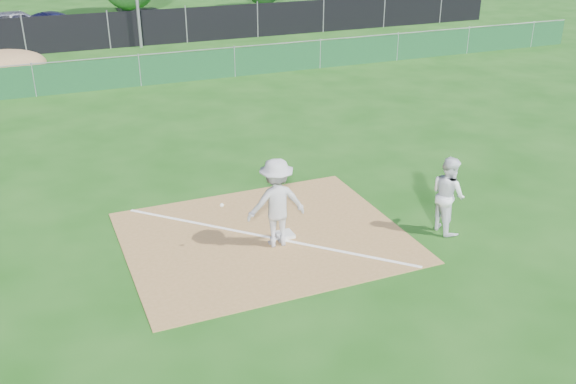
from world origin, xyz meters
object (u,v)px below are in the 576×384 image
Objects in this scene: car_mid at (60,26)px; car_left at (18,24)px; play_at_first at (276,203)px; runner at (448,194)px; car_right at (154,18)px; first_base at (285,235)px.

car_left is at bearing 57.99° from car_mid.
play_at_first reaches higher than car_mid.
play_at_first reaches higher than car_left.
car_mid is (-2.20, 26.07, -0.29)m from play_at_first.
runner is 27.55m from car_mid.
car_left is 1.11× the size of car_mid.
car_right is at bearing -92.30° from car_mid.
play_at_first is 0.41× the size of car_left.
first_base is 0.08× the size of car_left.
car_mid reaches higher than first_base.
first_base is at bearing 72.82° from runner.
play_at_first is at bearing 177.53° from car_right.
play_at_first is 3.84m from runner.
first_base is at bearing 170.12° from car_mid.
car_left is (-8.01, 27.52, -0.07)m from runner.
runner is 0.41× the size of car_mid.
runner is at bearing 177.07° from car_mid.
car_mid is 5.51m from car_right.
first_base is 0.21× the size of runner.
play_at_first is 1.11× the size of runner.
car_left is (-4.56, 26.44, 0.75)m from first_base.
play_at_first reaches higher than car_right.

